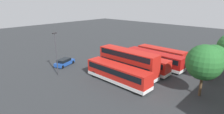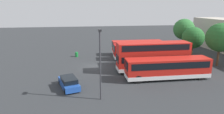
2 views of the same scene
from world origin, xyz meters
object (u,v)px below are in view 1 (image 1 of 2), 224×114
object	(u,v)px
bus_single_deck_third	(141,63)
bus_single_deck_fifth	(118,73)
waste_bin_yellow	(117,49)
bus_single_deck_second	(154,59)
bus_double_decker_fourth	(128,62)
lamp_post_tall	(56,51)
car_hatchback_silver	(64,62)
bus_single_deck_near_end	(161,54)

from	to	relation	value
bus_single_deck_third	bus_single_deck_fifth	size ratio (longest dim) A/B	0.93
waste_bin_yellow	bus_single_deck_second	bearing A→B (deg)	74.06
bus_single_deck_third	bus_double_decker_fourth	bearing A→B (deg)	-9.78
bus_single_deck_third	bus_double_decker_fourth	size ratio (longest dim) A/B	0.97
lamp_post_tall	waste_bin_yellow	world-z (taller)	lamp_post_tall
bus_double_decker_fourth	waste_bin_yellow	xyz separation A→B (m)	(-10.87, -11.96, -1.97)
bus_single_deck_third	waste_bin_yellow	xyz separation A→B (m)	(-7.50, -12.54, -1.15)
lamp_post_tall	bus_double_decker_fourth	bearing A→B (deg)	133.20
bus_single_deck_second	bus_single_deck_fifth	bearing A→B (deg)	-1.64
car_hatchback_silver	lamp_post_tall	distance (m)	6.41
car_hatchback_silver	bus_double_decker_fourth	bearing A→B (deg)	110.55
bus_single_deck_second	lamp_post_tall	xyz separation A→B (m)	(15.56, -10.06, 2.87)
waste_bin_yellow	lamp_post_tall	bearing A→B (deg)	8.82
bus_single_deck_near_end	bus_single_deck_fifth	distance (m)	14.39
bus_single_deck_third	bus_double_decker_fourth	distance (m)	3.52
bus_single_deck_third	car_hatchback_silver	world-z (taller)	bus_single_deck_third
bus_single_deck_third	bus_single_deck_fifth	distance (m)	6.98
bus_single_deck_fifth	lamp_post_tall	world-z (taller)	lamp_post_tall
bus_single_deck_near_end	car_hatchback_silver	size ratio (longest dim) A/B	2.21
bus_single_deck_near_end	car_hatchback_silver	world-z (taller)	bus_single_deck_near_end
bus_double_decker_fourth	waste_bin_yellow	bearing A→B (deg)	-132.28
bus_double_decker_fourth	lamp_post_tall	size ratio (longest dim) A/B	1.48
bus_single_deck_second	waste_bin_yellow	distance (m)	13.63
bus_double_decker_fourth	lamp_post_tall	distance (m)	12.47
bus_double_decker_fourth	waste_bin_yellow	world-z (taller)	bus_double_decker_fourth
bus_single_deck_fifth	car_hatchback_silver	distance (m)	13.43
car_hatchback_silver	waste_bin_yellow	bearing A→B (deg)	177.78
bus_single_deck_fifth	lamp_post_tall	bearing A→B (deg)	-63.75
bus_single_deck_fifth	bus_double_decker_fourth	bearing A→B (deg)	-167.66
bus_single_deck_near_end	bus_single_deck_third	xyz separation A→B (m)	(7.41, -0.05, 0.00)
bus_single_deck_near_end	bus_single_deck_third	world-z (taller)	same
bus_single_deck_near_end	lamp_post_tall	world-z (taller)	lamp_post_tall
bus_single_deck_second	car_hatchback_silver	size ratio (longest dim) A/B	2.54
bus_single_deck_fifth	waste_bin_yellow	world-z (taller)	bus_single_deck_fifth
bus_single_deck_second	bus_single_deck_fifth	size ratio (longest dim) A/B	1.03
bus_single_deck_near_end	bus_double_decker_fourth	xyz separation A→B (m)	(10.78, -0.63, 0.83)
bus_single_deck_second	bus_single_deck_fifth	xyz separation A→B (m)	(10.75, -0.31, -0.00)
waste_bin_yellow	bus_single_deck_fifth	bearing A→B (deg)	41.36
bus_single_deck_near_end	lamp_post_tall	size ratio (longest dim) A/B	1.38
car_hatchback_silver	bus_single_deck_second	bearing A→B (deg)	130.94
bus_single_deck_fifth	lamp_post_tall	size ratio (longest dim) A/B	1.54
bus_single_deck_second	bus_single_deck_third	distance (m)	3.80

